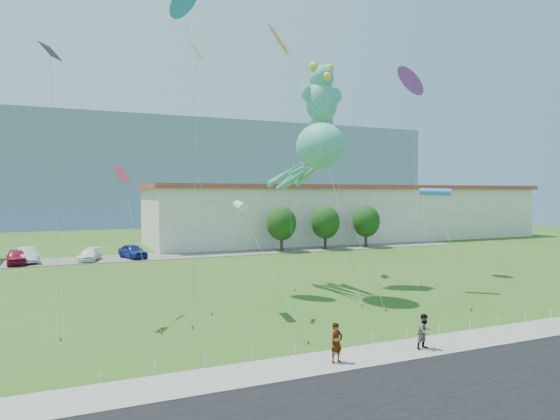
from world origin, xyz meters
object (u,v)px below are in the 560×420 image
object	(u,v)px
pedestrian_left	(337,343)
parked_car_white	(90,255)
parked_car_silver	(27,255)
octopus_kite	(313,156)
teddy_bear_kite	(322,97)
warehouse	(351,212)
parked_car_blue	(133,251)
pedestrian_right	(425,331)
parked_car_red	(16,257)

from	to	relation	value
pedestrian_left	parked_car_white	bearing A→B (deg)	88.96
parked_car_silver	octopus_kite	xyz separation A→B (m)	(19.14, -25.36, 8.81)
pedestrian_left	teddy_bear_kite	world-z (taller)	teddy_bear_kite
pedestrian_left	octopus_kite	size ratio (longest dim) A/B	0.14
warehouse	teddy_bear_kite	xyz separation A→B (m)	(-21.67, -30.49, 10.39)
parked_car_blue	teddy_bear_kite	bearing A→B (deg)	-78.92
warehouse	parked_car_white	world-z (taller)	warehouse
parked_car_blue	warehouse	bearing A→B (deg)	-1.91
parked_car_white	octopus_kite	distance (m)	29.31
parked_car_silver	octopus_kite	size ratio (longest dim) A/B	0.40
pedestrian_left	parked_car_blue	xyz separation A→B (m)	(-3.35, 37.60, -0.11)
pedestrian_right	teddy_bear_kite	xyz separation A→B (m)	(3.71, 16.56, 13.63)
pedestrian_left	parked_car_red	size ratio (longest dim) A/B	0.37
warehouse	parked_car_red	size ratio (longest dim) A/B	13.96
warehouse	parked_car_silver	distance (m)	44.48
parked_car_red	pedestrian_right	bearing A→B (deg)	-68.38
warehouse	parked_car_silver	size ratio (longest dim) A/B	13.02
parked_car_silver	pedestrian_left	bearing A→B (deg)	-82.38
pedestrian_right	parked_car_white	size ratio (longest dim) A/B	0.37
parked_car_red	octopus_kite	size ratio (longest dim) A/B	0.37
parked_car_silver	parked_car_blue	distance (m)	10.22
parked_car_silver	teddy_bear_kite	distance (m)	33.62
pedestrian_right	parked_car_silver	distance (m)	42.26
parked_car_blue	parked_car_silver	bearing A→B (deg)	159.08
parked_car_silver	teddy_bear_kite	bearing A→B (deg)	-56.73
parked_car_silver	octopus_kite	bearing A→B (deg)	-64.88
warehouse	pedestrian_left	distance (m)	55.82
warehouse	parked_car_white	distance (m)	39.00
pedestrian_right	parked_car_red	bearing A→B (deg)	107.90
parked_car_red	parked_car_silver	size ratio (longest dim) A/B	0.93
parked_car_blue	teddy_bear_kite	distance (m)	27.68
warehouse	parked_car_blue	world-z (taller)	warehouse
pedestrian_right	octopus_kite	distance (m)	15.57
pedestrian_left	parked_car_red	world-z (taller)	pedestrian_left
pedestrian_right	parked_car_blue	size ratio (longest dim) A/B	0.36
pedestrian_left	pedestrian_right	world-z (taller)	pedestrian_left
parked_car_silver	parked_car_blue	bearing A→B (deg)	-15.13
parked_car_blue	teddy_bear_kite	world-z (taller)	teddy_bear_kite
parked_car_blue	octopus_kite	xyz separation A→B (m)	(8.94, -24.79, 8.83)
octopus_kite	parked_car_silver	bearing A→B (deg)	127.05
parked_car_silver	parked_car_red	bearing A→B (deg)	-147.41
pedestrian_left	pedestrian_right	size ratio (longest dim) A/B	1.04
warehouse	octopus_kite	world-z (taller)	octopus_kite
pedestrian_left	parked_car_blue	world-z (taller)	pedestrian_left
parked_car_blue	octopus_kite	size ratio (longest dim) A/B	0.37
parked_car_blue	octopus_kite	bearing A→B (deg)	-87.90
parked_car_blue	teddy_bear_kite	xyz separation A→B (m)	(11.59, -21.07, 13.71)
teddy_bear_kite	parked_car_red	bearing A→B (deg)	137.50
parked_car_red	parked_car_blue	bearing A→B (deg)	-3.80
parked_car_red	parked_car_blue	world-z (taller)	parked_car_blue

